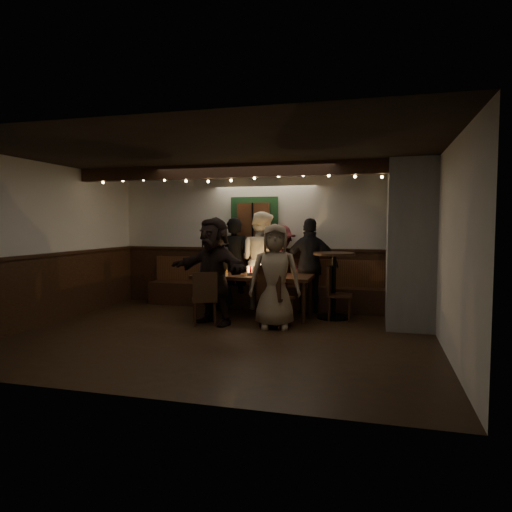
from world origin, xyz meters
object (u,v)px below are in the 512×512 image
(dining_table, at_px, (253,278))
(person_e, at_px, (311,265))
(person_g, at_px, (275,276))
(person_c, at_px, (261,261))
(person_f, at_px, (214,271))
(chair_near_left, at_px, (205,295))
(person_d, at_px, (280,268))
(person_b, at_px, (234,263))
(high_top, at_px, (334,277))
(person_a, at_px, (219,266))
(chair_end, at_px, (335,290))
(chair_near_right, at_px, (273,293))

(dining_table, xyz_separation_m, person_e, (0.92, 0.66, 0.19))
(dining_table, bearing_deg, person_g, -53.66)
(person_c, bearing_deg, person_f, 98.46)
(chair_near_left, distance_m, person_d, 1.85)
(person_b, relative_size, person_d, 1.09)
(high_top, relative_size, person_d, 0.71)
(person_c, height_order, person_g, person_c)
(person_a, height_order, person_b, person_b)
(person_d, bearing_deg, person_a, 11.01)
(dining_table, relative_size, chair_near_left, 2.37)
(person_b, height_order, person_f, person_b)
(dining_table, relative_size, person_g, 1.26)
(dining_table, height_order, chair_end, chair_end)
(person_e, bearing_deg, chair_near_left, 47.02)
(person_b, height_order, person_e, person_b)
(person_f, bearing_deg, chair_near_right, 24.22)
(person_c, height_order, person_f, person_c)
(person_e, relative_size, person_g, 1.06)
(person_b, bearing_deg, person_d, 178.54)
(person_b, xyz_separation_m, person_g, (1.12, -1.44, -0.06))
(high_top, xyz_separation_m, person_d, (-1.04, 0.49, 0.08))
(person_b, bearing_deg, chair_end, 159.88)
(chair_near_right, relative_size, person_c, 0.53)
(chair_near_right, distance_m, person_e, 1.48)
(high_top, height_order, person_d, person_d)
(chair_near_right, bearing_deg, person_a, 135.35)
(chair_near_left, bearing_deg, person_g, 5.93)
(person_g, bearing_deg, chair_near_right, 130.73)
(person_g, bearing_deg, chair_end, 32.78)
(chair_near_left, distance_m, chair_near_right, 1.09)
(high_top, distance_m, person_g, 1.29)
(dining_table, distance_m, chair_end, 1.42)
(chair_end, distance_m, high_top, 0.24)
(person_b, xyz_separation_m, person_d, (0.89, 0.04, -0.07))
(person_b, xyz_separation_m, person_f, (0.10, -1.41, -0.01))
(person_c, relative_size, person_g, 1.14)
(person_e, height_order, person_g, person_e)
(high_top, bearing_deg, dining_table, -170.64)
(chair_near_left, distance_m, person_f, 0.42)
(person_c, bearing_deg, person_b, 29.72)
(person_g, bearing_deg, person_e, 62.99)
(chair_near_left, height_order, person_g, person_g)
(person_e, distance_m, person_f, 1.95)
(high_top, xyz_separation_m, person_e, (-0.46, 0.43, 0.15))
(dining_table, height_order, chair_near_left, dining_table)
(chair_near_left, distance_m, person_e, 2.16)
(chair_near_right, xyz_separation_m, person_d, (-0.19, 1.45, 0.25))
(person_a, distance_m, person_f, 1.42)
(chair_near_right, height_order, person_g, person_g)
(person_f, bearing_deg, person_b, 118.76)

